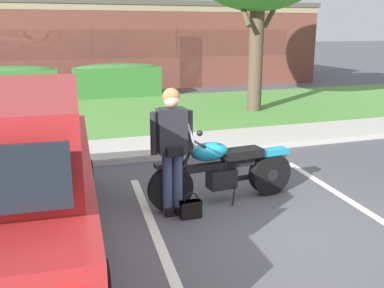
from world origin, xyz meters
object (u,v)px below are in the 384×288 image
object	(u,v)px
rider_person	(172,142)
brick_building	(81,43)
motorcycle	(228,169)
hedge_center_left	(117,80)
hedge_left	(12,84)
handbag	(191,208)

from	to	relation	value
rider_person	brick_building	bearing A→B (deg)	88.57
motorcycle	hedge_center_left	bearing A→B (deg)	89.08
hedge_left	hedge_center_left	distance (m)	3.51
hedge_center_left	brick_building	bearing A→B (deg)	95.28
handbag	hedge_center_left	distance (m)	10.73
handbag	hedge_center_left	world-z (taller)	hedge_center_left
handbag	brick_building	distance (m)	17.41
brick_building	hedge_center_left	bearing A→B (deg)	-84.72
motorcycle	hedge_center_left	world-z (taller)	motorcycle
brick_building	hedge_left	bearing A→B (deg)	-113.56
handbag	hedge_left	world-z (taller)	hedge_left
hedge_left	brick_building	xyz separation A→B (m)	(2.90, 6.64, 1.12)
motorcycle	rider_person	bearing A→B (deg)	-169.67
motorcycle	rider_person	xyz separation A→B (m)	(-0.87, -0.16, 0.50)
rider_person	hedge_center_left	world-z (taller)	rider_person
motorcycle	handbag	bearing A→B (deg)	-150.28
rider_person	brick_building	distance (m)	17.11
hedge_left	hedge_center_left	world-z (taller)	same
handbag	hedge_left	distance (m)	11.02
rider_person	handbag	xyz separation A→B (m)	(0.18, -0.24, -0.85)
motorcycle	handbag	xyz separation A→B (m)	(-0.69, -0.40, -0.34)
handbag	brick_building	bearing A→B (deg)	89.19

